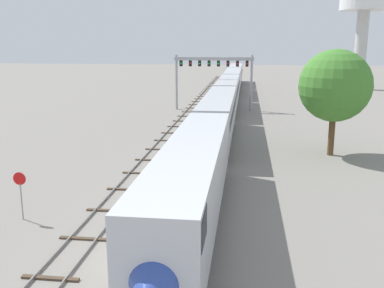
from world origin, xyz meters
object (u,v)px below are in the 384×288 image
object	(u,v)px
stop_sign	(20,189)
water_tower	(364,5)
signal_gantry	(214,69)
trackside_tree_left	(335,86)
passenger_train	(228,93)

from	to	relation	value
stop_sign	water_tower	bearing A→B (deg)	64.86
signal_gantry	water_tower	size ratio (longest dim) A/B	0.53
water_tower	trackside_tree_left	bearing A→B (deg)	-105.30
passenger_train	trackside_tree_left	size ratio (longest dim) A/B	11.53
stop_sign	trackside_tree_left	world-z (taller)	trackside_tree_left
signal_gantry	trackside_tree_left	size ratio (longest dim) A/B	1.26
stop_sign	trackside_tree_left	xyz separation A→B (m)	(20.64, 17.89, 4.50)
passenger_train	trackside_tree_left	bearing A→B (deg)	-68.64
signal_gantry	water_tower	bearing A→B (deg)	50.02
water_tower	passenger_train	bearing A→B (deg)	-128.15
stop_sign	trackside_tree_left	distance (m)	27.68
water_tower	stop_sign	distance (m)	90.33
signal_gantry	trackside_tree_left	xyz separation A→B (m)	(12.89, -26.75, 0.13)
stop_sign	trackside_tree_left	size ratio (longest dim) A/B	0.30
passenger_train	water_tower	world-z (taller)	water_tower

